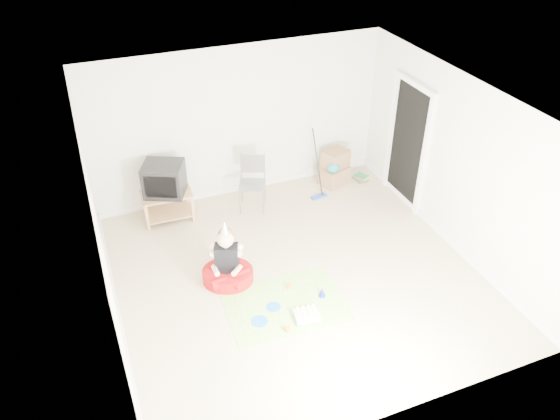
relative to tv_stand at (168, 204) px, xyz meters
name	(u,v)px	position (x,y,z in m)	size (l,w,h in m)	color
ground	(297,275)	(1.40, -2.08, -0.29)	(5.00, 5.00, 0.00)	#C8B58F
doorway_recess	(408,146)	(3.88, -0.88, 0.73)	(0.02, 0.90, 2.05)	black
tv_stand	(168,204)	(0.00, 0.00, 0.00)	(0.81, 0.52, 0.50)	#A9794C
crt_tv	(164,179)	(0.00, 0.00, 0.47)	(0.61, 0.51, 0.53)	black
folding_chair	(252,185)	(1.39, -0.22, 0.17)	(0.56, 0.55, 0.95)	gray
cardboard_boxes	(335,168)	(3.03, 0.03, 0.01)	(0.59, 0.54, 0.63)	#916946
floor_mop	(319,184)	(2.57, -0.33, -0.03)	(0.30, 0.39, 1.17)	#224EAB
book_pile	(361,177)	(3.54, -0.06, -0.24)	(0.25, 0.28, 0.11)	#277645
seated_woman	(227,268)	(0.45, -1.83, -0.07)	(0.93, 0.93, 1.03)	#A50F10
party_mat	(285,304)	(1.02, -2.57, -0.29)	(1.59, 1.15, 0.01)	#ED3275
birthday_cake	(306,316)	(1.18, -2.92, -0.25)	(0.35, 0.29, 0.15)	silver
blue_plate_near	(273,307)	(0.85, -2.57, -0.28)	(0.19, 0.19, 0.01)	blue
blue_plate_far	(260,321)	(0.59, -2.75, -0.28)	(0.21, 0.21, 0.01)	blue
orange_cup_near	(289,286)	(1.19, -2.30, -0.25)	(0.06, 0.06, 0.07)	orange
orange_cup_far	(288,329)	(0.87, -3.04, -0.25)	(0.07, 0.07, 0.08)	orange
blue_party_hat	(322,292)	(1.55, -2.61, -0.21)	(0.10, 0.10, 0.14)	#1B2BBE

